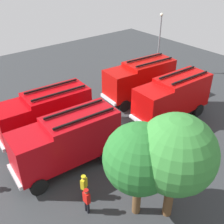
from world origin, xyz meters
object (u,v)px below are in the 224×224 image
(tree_0, at_px, (175,155))
(fire_truck_1, at_px, (45,113))
(firefighter_0, at_px, (84,186))
(fire_truck_0, at_px, (140,78))
(firefighter_2, at_px, (189,131))
(traffic_cone_0, at_px, (109,112))
(lamppost, at_px, (159,39))
(tree_1, at_px, (139,159))
(fire_truck_2, at_px, (173,96))
(fire_truck_3, at_px, (67,140))
(firefighter_3, at_px, (87,200))

(tree_0, bearing_deg, fire_truck_1, -80.89)
(firefighter_0, bearing_deg, tree_0, 12.47)
(fire_truck_0, relative_size, firefighter_2, 4.56)
(traffic_cone_0, bearing_deg, fire_truck_1, -5.06)
(firefighter_0, xyz_separation_m, lamppost, (-17.52, -10.64, 3.08))
(tree_1, bearing_deg, lamppost, -139.93)
(fire_truck_2, height_order, tree_1, tree_1)
(lamppost, bearing_deg, tree_0, 44.85)
(fire_truck_2, height_order, lamppost, lamppost)
(fire_truck_3, distance_m, firefighter_2, 9.37)
(fire_truck_3, bearing_deg, tree_0, 111.39)
(firefighter_0, relative_size, firefighter_2, 1.06)
(firefighter_0, bearing_deg, firefighter_2, 63.06)
(firefighter_3, distance_m, tree_1, 4.02)
(fire_truck_0, xyz_separation_m, fire_truck_1, (10.06, 0.10, 0.00))
(firefighter_0, bearing_deg, fire_truck_1, 145.25)
(fire_truck_2, distance_m, fire_truck_3, 10.16)
(firefighter_0, relative_size, lamppost, 0.25)
(fire_truck_0, xyz_separation_m, lamppost, (-6.25, -3.48, 1.88))
(firefighter_3, distance_m, tree_0, 5.57)
(fire_truck_1, relative_size, tree_1, 1.27)
(tree_1, bearing_deg, fire_truck_1, -87.05)
(fire_truck_1, xyz_separation_m, traffic_cone_0, (-5.74, 0.51, -1.81))
(tree_0, height_order, traffic_cone_0, tree_0)
(fire_truck_0, height_order, fire_truck_2, same)
(fire_truck_3, distance_m, tree_0, 7.52)
(fire_truck_1, distance_m, tree_1, 9.88)
(traffic_cone_0, bearing_deg, firefighter_3, 45.36)
(traffic_cone_0, relative_size, lamppost, 0.10)
(firefighter_3, distance_m, lamppost, 21.62)
(lamppost, bearing_deg, fire_truck_3, 24.43)
(fire_truck_3, bearing_deg, fire_truck_1, -92.92)
(fire_truck_3, relative_size, firefighter_3, 4.27)
(tree_0, distance_m, tree_1, 1.77)
(firefighter_3, xyz_separation_m, traffic_cone_0, (-7.41, -7.51, -0.62))
(tree_0, xyz_separation_m, lamppost, (-14.56, -14.49, -0.24))
(fire_truck_1, xyz_separation_m, firefighter_3, (1.68, 8.02, -1.19))
(traffic_cone_0, bearing_deg, firefighter_0, 43.30)
(firefighter_0, distance_m, traffic_cone_0, 9.56)
(tree_1, bearing_deg, fire_truck_2, -149.39)
(traffic_cone_0, bearing_deg, tree_1, 60.37)
(fire_truck_2, height_order, firefighter_0, fire_truck_2)
(tree_1, bearing_deg, firefighter_3, -37.98)
(fire_truck_3, bearing_deg, firefighter_2, 162.56)
(firefighter_3, relative_size, tree_1, 0.30)
(firefighter_3, relative_size, tree_0, 0.27)
(fire_truck_2, height_order, fire_truck_3, same)
(fire_truck_3, relative_size, tree_1, 1.27)
(fire_truck_3, height_order, lamppost, lamppost)
(fire_truck_2, xyz_separation_m, fire_truck_3, (10.16, -0.24, 0.00))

